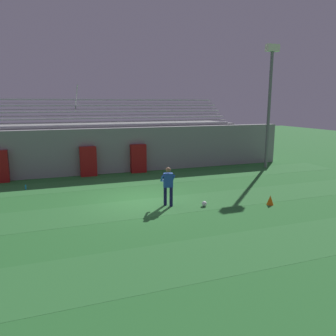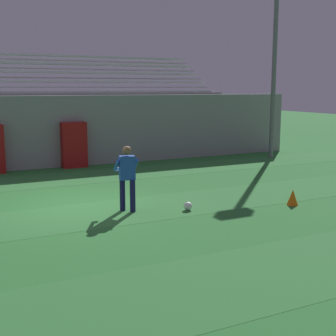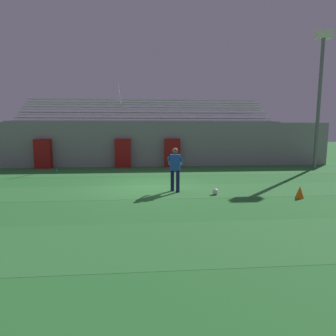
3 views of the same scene
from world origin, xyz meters
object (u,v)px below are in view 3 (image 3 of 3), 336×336
object	(u,v)px
traffic_cone	(300,192)
padding_pillar_gate_left	(123,153)
padding_pillar_far_left	(43,154)
soccer_ball	(215,192)
padding_pillar_gate_right	(172,153)
goalkeeper	(175,167)
floodlight_pole	(320,83)
water_bottle	(57,171)

from	to	relation	value
traffic_cone	padding_pillar_gate_left	bearing A→B (deg)	128.02
padding_pillar_far_left	soccer_ball	world-z (taller)	padding_pillar_far_left
padding_pillar_gate_right	traffic_cone	world-z (taller)	padding_pillar_gate_right
padding_pillar_far_left	padding_pillar_gate_left	bearing A→B (deg)	0.00
padding_pillar_gate_right	padding_pillar_far_left	xyz separation A→B (m)	(-7.89, 0.00, 0.00)
goalkeeper	floodlight_pole	bearing A→B (deg)	32.08
padding_pillar_gate_right	traffic_cone	xyz separation A→B (m)	(3.57, -8.52, -0.68)
soccer_ball	water_bottle	xyz separation A→B (m)	(-7.29, 5.63, 0.01)
traffic_cone	padding_pillar_far_left	bearing A→B (deg)	143.39
padding_pillar_far_left	traffic_cone	size ratio (longest dim) A/B	4.23
goalkeeper	padding_pillar_far_left	bearing A→B (deg)	135.67
padding_pillar_gate_left	padding_pillar_far_left	size ratio (longest dim) A/B	1.00
goalkeeper	padding_pillar_gate_left	bearing A→B (deg)	109.26
floodlight_pole	padding_pillar_gate_right	bearing A→B (deg)	171.11
padding_pillar_gate_right	water_bottle	world-z (taller)	padding_pillar_gate_right
goalkeeper	water_bottle	bearing A→B (deg)	139.59
padding_pillar_gate_left	floodlight_pole	world-z (taller)	floodlight_pole
traffic_cone	water_bottle	world-z (taller)	traffic_cone
padding_pillar_far_left	floodlight_pole	distance (m)	17.08
goalkeeper	traffic_cone	xyz separation A→B (m)	(4.17, -1.39, -0.74)
padding_pillar_gate_right	padding_pillar_gate_left	bearing A→B (deg)	180.00
soccer_ball	padding_pillar_gate_left	bearing A→B (deg)	116.70
padding_pillar_gate_left	padding_pillar_gate_right	xyz separation A→B (m)	(3.09, 0.00, 0.00)
goalkeeper	traffic_cone	bearing A→B (deg)	-18.48
padding_pillar_far_left	goalkeeper	xyz separation A→B (m)	(7.29, -7.13, 0.07)
padding_pillar_far_left	soccer_ball	xyz separation A→B (m)	(8.70, -7.75, -0.78)
padding_pillar_gate_right	padding_pillar_far_left	world-z (taller)	same
padding_pillar_far_left	floodlight_pole	world-z (taller)	floodlight_pole
padding_pillar_gate_right	goalkeeper	bearing A→B (deg)	-94.80
floodlight_pole	traffic_cone	distance (m)	10.02
padding_pillar_gate_left	traffic_cone	bearing A→B (deg)	-51.98
padding_pillar_gate_right	water_bottle	xyz separation A→B (m)	(-6.48, -2.12, -0.77)
padding_pillar_gate_left	traffic_cone	size ratio (longest dim) A/B	4.23
padding_pillar_gate_left	traffic_cone	world-z (taller)	padding_pillar_gate_left
floodlight_pole	goalkeeper	world-z (taller)	floodlight_pole
soccer_ball	water_bottle	distance (m)	9.21
soccer_ball	padding_pillar_far_left	bearing A→B (deg)	138.32
padding_pillar_gate_left	goalkeeper	bearing A→B (deg)	-70.74
padding_pillar_gate_right	soccer_ball	world-z (taller)	padding_pillar_gate_right
padding_pillar_gate_left	floodlight_pole	xyz separation A→B (m)	(11.71, -1.35, 4.18)
water_bottle	traffic_cone	bearing A→B (deg)	-32.49
padding_pillar_far_left	soccer_ball	distance (m)	11.68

